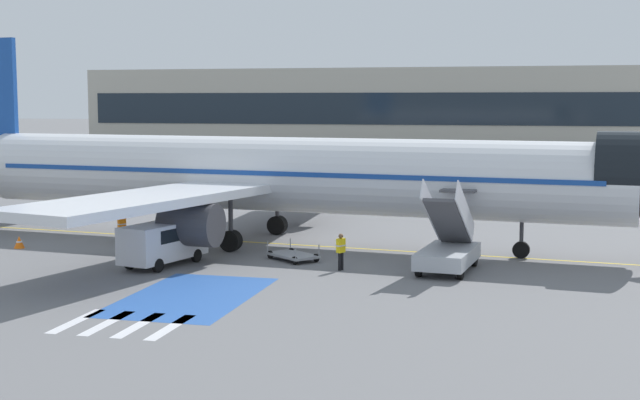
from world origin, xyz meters
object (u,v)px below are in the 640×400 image
object	(u,v)px
service_van_1	(163,240)
terminal_building	(359,113)
ground_crew_3	(341,249)
fuel_tanker	(241,176)
baggage_cart	(293,255)
ground_crew_2	(163,229)
airliner	(273,174)
ground_crew_0	(122,227)
traffic_cone_1	(19,242)
boarding_stairs_forward	(448,249)
ground_crew_1	(203,232)

from	to	relation	value
service_van_1	terminal_building	distance (m)	86.12
ground_crew_3	terminal_building	size ratio (longest dim) A/B	0.02
fuel_tanker	baggage_cart	size ratio (longest dim) A/B	3.70
ground_crew_2	ground_crew_3	xyz separation A→B (m)	(10.77, -4.41, 0.03)
airliner	ground_crew_2	bearing A→B (deg)	-61.63
airliner	ground_crew_3	size ratio (longest dim) A/B	27.42
baggage_cart	ground_crew_2	size ratio (longest dim) A/B	1.79
fuel_tanker	baggage_cart	bearing A→B (deg)	31.22
terminal_building	airliner	bearing A→B (deg)	-81.92
airliner	ground_crew_0	distance (m)	8.76
baggage_cart	traffic_cone_1	xyz separation A→B (m)	(-15.07, -0.01, 0.06)
baggage_cart	ground_crew_2	distance (m)	8.33
airliner	boarding_stairs_forward	size ratio (longest dim) A/B	8.67
service_van_1	baggage_cart	size ratio (longest dim) A/B	1.71
ground_crew_3	ground_crew_0	bearing A→B (deg)	-80.60
service_van_1	baggage_cart	distance (m)	6.31
baggage_cart	terminal_building	bearing A→B (deg)	-131.87
airliner	ground_crew_1	bearing A→B (deg)	-32.75
ground_crew_0	ground_crew_2	distance (m)	2.46
ground_crew_0	traffic_cone_1	bearing A→B (deg)	-25.70
ground_crew_0	traffic_cone_1	xyz separation A→B (m)	(-4.67, -2.58, -0.61)
ground_crew_2	terminal_building	distance (m)	80.70
boarding_stairs_forward	ground_crew_0	distance (m)	18.37
service_van_1	ground_crew_0	bearing A→B (deg)	146.05
boarding_stairs_forward	traffic_cone_1	xyz separation A→B (m)	(-22.70, 0.94, -0.72)
baggage_cart	traffic_cone_1	distance (m)	15.07
ground_crew_2	traffic_cone_1	world-z (taller)	ground_crew_2
ground_crew_1	airliner	bearing A→B (deg)	51.91
ground_crew_3	traffic_cone_1	xyz separation A→B (m)	(-17.90, 1.95, -0.67)
terminal_building	boarding_stairs_forward	bearing A→B (deg)	-75.84
fuel_tanker	baggage_cart	xyz separation A→B (m)	(11.59, -25.98, -1.48)
fuel_tanker	baggage_cart	world-z (taller)	fuel_tanker
ground_crew_3	terminal_building	distance (m)	86.47
ground_crew_3	boarding_stairs_forward	bearing A→B (deg)	130.19
airliner	terminal_building	bearing A→B (deg)	-165.78
fuel_tanker	ground_crew_1	size ratio (longest dim) A/B	6.16
boarding_stairs_forward	ground_crew_2	size ratio (longest dim) A/B	3.27
ground_crew_0	ground_crew_1	xyz separation A→B (m)	(5.23, -1.27, 0.10)
service_van_1	ground_crew_1	xyz separation A→B (m)	(0.40, 4.12, -0.19)
traffic_cone_1	baggage_cart	bearing A→B (deg)	0.02
fuel_tanker	terminal_building	distance (m)	57.02
ground_crew_2	terminal_building	bearing A→B (deg)	147.23
boarding_stairs_forward	fuel_tanker	world-z (taller)	boarding_stairs_forward
service_van_1	ground_crew_2	size ratio (longest dim) A/B	3.06
boarding_stairs_forward	terminal_building	xyz separation A→B (m)	(-21.13, 83.74, 5.06)
service_van_1	ground_crew_1	size ratio (longest dim) A/B	2.84
airliner	baggage_cart	xyz separation A→B (m)	(2.41, -4.71, -3.55)
service_van_1	ground_crew_1	world-z (taller)	service_van_1
service_van_1	ground_crew_2	distance (m)	5.79
airliner	ground_crew_2	size ratio (longest dim) A/B	28.33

